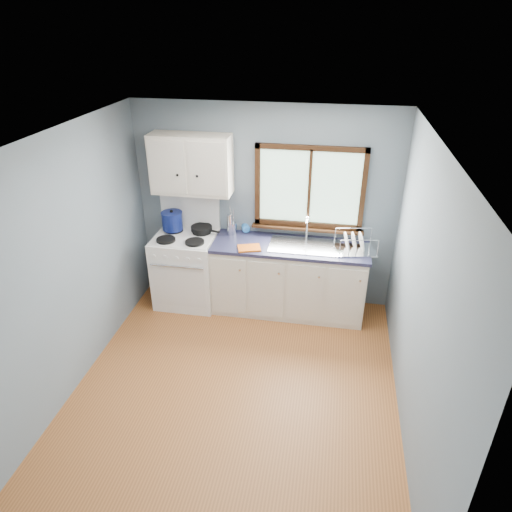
% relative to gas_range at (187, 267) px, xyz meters
% --- Properties ---
extents(floor, '(3.20, 3.60, 0.02)m').
position_rel_gas_range_xyz_m(floor, '(0.95, -1.47, -0.50)').
color(floor, '#A25E2D').
rests_on(floor, ground).
extents(ceiling, '(3.20, 3.60, 0.02)m').
position_rel_gas_range_xyz_m(ceiling, '(0.95, -1.47, 2.02)').
color(ceiling, white).
rests_on(ceiling, wall_back).
extents(wall_back, '(3.20, 0.02, 2.50)m').
position_rel_gas_range_xyz_m(wall_back, '(0.95, 0.34, 0.76)').
color(wall_back, slate).
rests_on(wall_back, ground).
extents(wall_front, '(3.20, 0.02, 2.50)m').
position_rel_gas_range_xyz_m(wall_front, '(0.95, -3.28, 0.76)').
color(wall_front, slate).
rests_on(wall_front, ground).
extents(wall_left, '(0.02, 3.60, 2.50)m').
position_rel_gas_range_xyz_m(wall_left, '(-0.66, -1.47, 0.76)').
color(wall_left, slate).
rests_on(wall_left, ground).
extents(wall_right, '(0.02, 3.60, 2.50)m').
position_rel_gas_range_xyz_m(wall_right, '(2.56, -1.47, 0.76)').
color(wall_right, slate).
rests_on(wall_right, ground).
extents(gas_range, '(0.76, 0.69, 1.36)m').
position_rel_gas_range_xyz_m(gas_range, '(0.00, 0.00, 0.00)').
color(gas_range, white).
rests_on(gas_range, floor).
extents(base_cabinets, '(1.85, 0.60, 0.88)m').
position_rel_gas_range_xyz_m(base_cabinets, '(1.31, 0.02, -0.08)').
color(base_cabinets, beige).
rests_on(base_cabinets, floor).
extents(countertop, '(1.89, 0.64, 0.04)m').
position_rel_gas_range_xyz_m(countertop, '(1.31, 0.02, 0.41)').
color(countertop, '#1D1E38').
rests_on(countertop, base_cabinets).
extents(sink, '(0.84, 0.46, 0.44)m').
position_rel_gas_range_xyz_m(sink, '(1.49, 0.02, 0.37)').
color(sink, silver).
rests_on(sink, countertop).
extents(window, '(1.36, 0.10, 1.03)m').
position_rel_gas_range_xyz_m(window, '(1.48, 0.30, 0.98)').
color(window, '#9EC6A8').
rests_on(window, wall_back).
extents(upper_cabinets, '(0.95, 0.35, 0.70)m').
position_rel_gas_range_xyz_m(upper_cabinets, '(0.10, 0.15, 1.31)').
color(upper_cabinets, beige).
rests_on(upper_cabinets, wall_back).
extents(skillet, '(0.42, 0.33, 0.05)m').
position_rel_gas_range_xyz_m(skillet, '(0.18, 0.15, 0.49)').
color(skillet, black).
rests_on(skillet, gas_range).
extents(stockpot, '(0.35, 0.35, 0.26)m').
position_rel_gas_range_xyz_m(stockpot, '(-0.19, 0.12, 0.58)').
color(stockpot, navy).
rests_on(stockpot, gas_range).
extents(utensil_crock, '(0.12, 0.12, 0.37)m').
position_rel_gas_range_xyz_m(utensil_crock, '(0.56, 0.21, 0.50)').
color(utensil_crock, silver).
rests_on(utensil_crock, countertop).
extents(thermos, '(0.06, 0.06, 0.27)m').
position_rel_gas_range_xyz_m(thermos, '(0.54, 0.17, 0.56)').
color(thermos, silver).
rests_on(thermos, countertop).
extents(soap_bottle, '(0.13, 0.13, 0.27)m').
position_rel_gas_range_xyz_m(soap_bottle, '(0.73, 0.24, 0.56)').
color(soap_bottle, '#2D7FDA').
rests_on(soap_bottle, countertop).
extents(dish_towel, '(0.31, 0.26, 0.02)m').
position_rel_gas_range_xyz_m(dish_towel, '(0.85, -0.17, 0.44)').
color(dish_towel, '#C95813').
rests_on(dish_towel, countertop).
extents(dish_rack, '(0.51, 0.42, 0.23)m').
position_rel_gas_range_xyz_m(dish_rack, '(2.06, -0.00, 0.49)').
color(dish_rack, silver).
rests_on(dish_rack, countertop).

